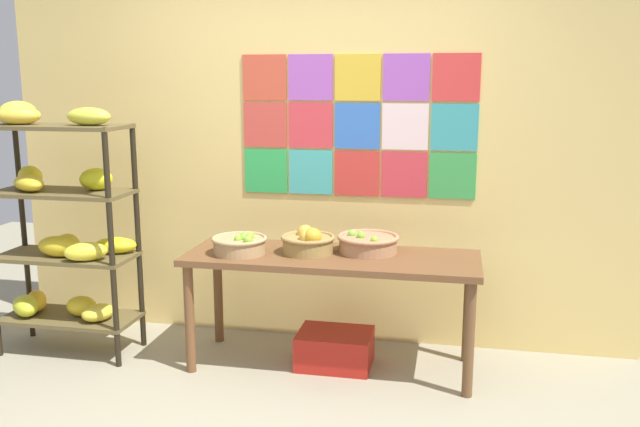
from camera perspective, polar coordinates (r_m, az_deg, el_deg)
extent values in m
cube|color=#E8C773|center=(4.52, -0.49, 6.73)|extent=(4.29, 0.06, 2.82)
cube|color=#CF4B34|center=(4.55, -4.73, 11.43)|extent=(0.30, 0.01, 0.30)
cube|color=#A453BC|center=(4.48, -0.82, 11.47)|extent=(0.30, 0.01, 0.30)
cube|color=gold|center=(4.42, 3.22, 11.46)|extent=(0.30, 0.01, 0.30)
cube|color=#A04FBA|center=(4.38, 7.34, 11.39)|extent=(0.30, 0.01, 0.30)
cube|color=red|center=(4.37, 11.49, 11.26)|extent=(0.30, 0.01, 0.30)
cube|color=#D0453D|center=(4.56, -4.67, 7.51)|extent=(0.30, 0.01, 0.30)
cube|color=#DB3B46|center=(4.48, -0.80, 7.49)|extent=(0.30, 0.01, 0.30)
cube|color=blue|center=(4.43, 3.17, 7.42)|extent=(0.30, 0.01, 0.30)
cube|color=silver|center=(4.39, 7.23, 7.32)|extent=(0.30, 0.01, 0.30)
cube|color=teal|center=(4.38, 11.33, 7.18)|extent=(0.30, 0.01, 0.30)
cube|color=green|center=(4.59, -4.61, 3.63)|extent=(0.30, 0.01, 0.30)
cube|color=#42B0AD|center=(4.52, -0.79, 3.53)|extent=(0.30, 0.01, 0.30)
cube|color=red|center=(4.46, 3.13, 3.42)|extent=(0.30, 0.01, 0.30)
cube|color=#D13743|center=(4.43, 7.13, 3.29)|extent=(0.30, 0.01, 0.30)
cube|color=green|center=(4.41, 11.18, 3.14)|extent=(0.30, 0.01, 0.30)
cylinder|color=black|center=(4.28, -17.25, -3.06)|extent=(0.04, 0.04, 1.49)
cylinder|color=black|center=(5.01, -23.82, -1.47)|extent=(0.04, 0.04, 1.49)
cylinder|color=black|center=(4.58, -15.17, -2.02)|extent=(0.04, 0.04, 1.49)
cube|color=brown|center=(4.78, -20.36, -8.28)|extent=(0.88, 0.39, 0.03)
ellipsoid|color=yellow|center=(4.73, -19.56, -7.41)|extent=(0.21, 0.15, 0.13)
ellipsoid|color=yellow|center=(4.86, -23.69, -7.17)|extent=(0.29, 0.28, 0.14)
ellipsoid|color=yellow|center=(4.61, -18.32, -7.98)|extent=(0.25, 0.27, 0.11)
ellipsoid|color=yellow|center=(4.96, -22.90, -6.82)|extent=(0.26, 0.30, 0.13)
cube|color=brown|center=(4.66, -20.71, -3.42)|extent=(0.88, 0.39, 0.02)
ellipsoid|color=yellow|center=(4.44, -19.24, -3.08)|extent=(0.29, 0.24, 0.12)
ellipsoid|color=yellow|center=(4.60, -21.25, -2.62)|extent=(0.30, 0.15, 0.13)
ellipsoid|color=yellow|center=(4.67, -20.61, -2.41)|extent=(0.25, 0.25, 0.13)
ellipsoid|color=yellow|center=(4.57, -16.95, -2.60)|extent=(0.30, 0.20, 0.11)
cube|color=brown|center=(4.58, -21.07, 1.65)|extent=(0.88, 0.39, 0.02)
ellipsoid|color=yellow|center=(4.80, -23.37, 2.90)|extent=(0.29, 0.30, 0.14)
ellipsoid|color=yellow|center=(4.52, -18.45, 2.78)|extent=(0.26, 0.24, 0.14)
ellipsoid|color=yellow|center=(4.63, -23.48, 2.38)|extent=(0.33, 0.29, 0.10)
cube|color=brown|center=(4.53, -21.44, 6.86)|extent=(0.88, 0.39, 0.02)
ellipsoid|color=yellow|center=(4.75, -24.02, 7.71)|extent=(0.27, 0.32, 0.12)
ellipsoid|color=#D7DB3E|center=(4.38, -19.02, 7.79)|extent=(0.31, 0.18, 0.11)
ellipsoid|color=yellow|center=(4.74, -24.26, 7.83)|extent=(0.27, 0.29, 0.14)
ellipsoid|color=gold|center=(4.62, -24.21, 7.58)|extent=(0.30, 0.24, 0.11)
cube|color=brown|center=(4.10, 0.99, -3.80)|extent=(1.78, 0.62, 0.04)
cylinder|color=brown|center=(4.21, -11.01, -8.77)|extent=(0.06, 0.06, 0.68)
cylinder|color=brown|center=(3.91, 12.54, -10.40)|extent=(0.06, 0.06, 0.68)
cylinder|color=brown|center=(4.65, -8.63, -6.73)|extent=(0.06, 0.06, 0.68)
cylinder|color=brown|center=(4.39, 12.45, -7.99)|extent=(0.06, 0.06, 0.68)
cylinder|color=tan|center=(4.15, -6.84, -2.76)|extent=(0.32, 0.32, 0.09)
torus|color=tan|center=(4.14, -6.86, -2.13)|extent=(0.34, 0.34, 0.02)
sphere|color=#82C72E|center=(4.10, -6.96, -2.16)|extent=(0.05, 0.05, 0.05)
sphere|color=#85BD32|center=(4.05, -6.14, -2.27)|extent=(0.06, 0.06, 0.06)
sphere|color=#84C330|center=(4.14, -5.97, -1.97)|extent=(0.06, 0.06, 0.06)
sphere|color=#72BA34|center=(4.12, -6.55, -2.04)|extent=(0.05, 0.05, 0.05)
sphere|color=#7EC72C|center=(4.12, -6.05, -1.99)|extent=(0.05, 0.05, 0.05)
sphere|color=#7DC83F|center=(4.14, -6.39, -1.89)|extent=(0.06, 0.06, 0.06)
cylinder|color=olive|center=(4.13, -1.03, -2.71)|extent=(0.31, 0.31, 0.10)
torus|color=olive|center=(4.12, -1.03, -2.04)|extent=(0.34, 0.34, 0.03)
sphere|color=gold|center=(4.07, -1.14, -2.01)|extent=(0.09, 0.09, 0.09)
sphere|color=gold|center=(4.09, -1.08, -1.95)|extent=(0.09, 0.09, 0.09)
sphere|color=gold|center=(4.08, -0.65, -1.94)|extent=(0.08, 0.08, 0.08)
sphere|color=gold|center=(4.05, -0.62, -1.98)|extent=(0.11, 0.11, 0.11)
sphere|color=gold|center=(4.19, -1.27, -1.65)|extent=(0.10, 0.10, 0.10)
cylinder|color=#AD7B56|center=(4.16, 4.10, -2.66)|extent=(0.36, 0.36, 0.10)
torus|color=tan|center=(4.15, 4.11, -2.01)|extent=(0.38, 0.38, 0.03)
sphere|color=#75D231|center=(4.13, 3.49, -1.87)|extent=(0.05, 0.05, 0.05)
sphere|color=#81BD2D|center=(4.05, 4.64, -2.26)|extent=(0.05, 0.05, 0.05)
sphere|color=#7DCD41|center=(4.19, 2.73, -1.71)|extent=(0.05, 0.05, 0.05)
cube|color=#B02017|center=(4.30, 1.27, -11.39)|extent=(0.46, 0.35, 0.22)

